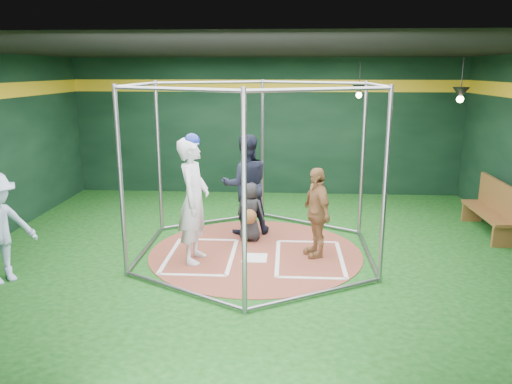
# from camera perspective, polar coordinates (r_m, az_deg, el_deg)

# --- Properties ---
(room_shell) EXTENTS (10.10, 9.10, 3.53)m
(room_shell) POSITION_cam_1_polar(r_m,az_deg,el_deg) (8.57, -0.04, 4.10)
(room_shell) COLOR #0D3C0D
(room_shell) RESTS_ON ground
(clay_disc) EXTENTS (3.80, 3.80, 0.01)m
(clay_disc) POSITION_cam_1_polar(r_m,az_deg,el_deg) (9.03, -0.04, -6.91)
(clay_disc) COLOR brown
(clay_disc) RESTS_ON ground
(home_plate) EXTENTS (0.43, 0.43, 0.01)m
(home_plate) POSITION_cam_1_polar(r_m,az_deg,el_deg) (8.74, -0.17, -7.53)
(home_plate) COLOR white
(home_plate) RESTS_ON clay_disc
(batter_box_left) EXTENTS (1.17, 1.77, 0.01)m
(batter_box_left) POSITION_cam_1_polar(r_m,az_deg,el_deg) (8.90, -6.31, -7.24)
(batter_box_left) COLOR white
(batter_box_left) RESTS_ON clay_disc
(batter_box_right) EXTENTS (1.17, 1.77, 0.01)m
(batter_box_right) POSITION_cam_1_polar(r_m,az_deg,el_deg) (8.78, 6.11, -7.52)
(batter_box_right) COLOR white
(batter_box_right) RESTS_ON clay_disc
(batting_cage) EXTENTS (4.05, 4.67, 3.00)m
(batting_cage) POSITION_cam_1_polar(r_m,az_deg,el_deg) (8.61, -0.04, 2.43)
(batting_cage) COLOR gray
(batting_cage) RESTS_ON ground
(pendant_lamp_near) EXTENTS (0.34, 0.34, 0.90)m
(pendant_lamp_near) POSITION_cam_1_polar(r_m,az_deg,el_deg) (12.15, 11.70, 11.38)
(pendant_lamp_near) COLOR black
(pendant_lamp_near) RESTS_ON room_shell
(pendant_lamp_far) EXTENTS (0.34, 0.34, 0.90)m
(pendant_lamp_far) POSITION_cam_1_polar(r_m,az_deg,el_deg) (10.99, 22.35, 10.41)
(pendant_lamp_far) COLOR black
(pendant_lamp_far) RESTS_ON room_shell
(batter_figure) EXTENTS (0.56, 0.81, 2.19)m
(batter_figure) POSITION_cam_1_polar(r_m,az_deg,el_deg) (8.39, -7.13, -0.85)
(batter_figure) COLOR silver
(batter_figure) RESTS_ON clay_disc
(visitor_leopard) EXTENTS (0.68, 1.00, 1.58)m
(visitor_leopard) POSITION_cam_1_polar(r_m,az_deg,el_deg) (8.70, 6.91, -2.30)
(visitor_leopard) COLOR tan
(visitor_leopard) RESTS_ON clay_disc
(catcher_figure) EXTENTS (0.63, 0.64, 1.13)m
(catcher_figure) POSITION_cam_1_polar(r_m,az_deg,el_deg) (9.46, -0.66, -2.31)
(catcher_figure) COLOR black
(catcher_figure) RESTS_ON clay_disc
(umpire) EXTENTS (1.12, 0.97, 1.98)m
(umpire) POSITION_cam_1_polar(r_m,az_deg,el_deg) (9.81, -1.19, 0.86)
(umpire) COLOR black
(umpire) RESTS_ON clay_disc
(dugout_bench) EXTENTS (0.43, 1.84, 1.07)m
(dugout_bench) POSITION_cam_1_polar(r_m,az_deg,el_deg) (10.97, 25.42, -1.55)
(dugout_bench) COLOR brown
(dugout_bench) RESTS_ON ground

